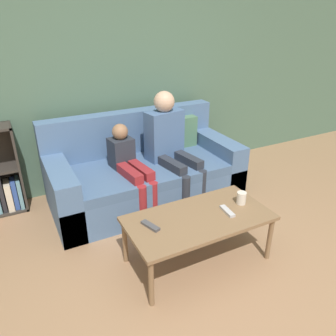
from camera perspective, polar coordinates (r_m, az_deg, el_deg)
ground_plane at (r=2.58m, az=11.08°, el=-22.77°), size 22.00×22.00×0.00m
wall_back at (r=3.84m, az=-9.46°, el=15.98°), size 12.00×0.06×2.60m
couch at (r=3.64m, az=-4.14°, el=-0.94°), size 2.02×0.98×0.92m
coffee_table at (r=2.68m, az=5.35°, el=-9.14°), size 1.17×0.60×0.43m
person_adult at (r=3.50m, az=0.16°, el=5.08°), size 0.46×0.71×1.19m
person_child at (r=3.32m, az=-6.69°, el=0.55°), size 0.31×0.68×0.90m
cup_near at (r=2.86m, az=12.66°, el=-5.11°), size 0.08×0.08×0.11m
tv_remote_0 at (r=2.53m, az=-3.09°, el=-10.01°), size 0.10×0.18×0.02m
tv_remote_1 at (r=2.74m, az=10.28°, el=-7.39°), size 0.06×0.17×0.02m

